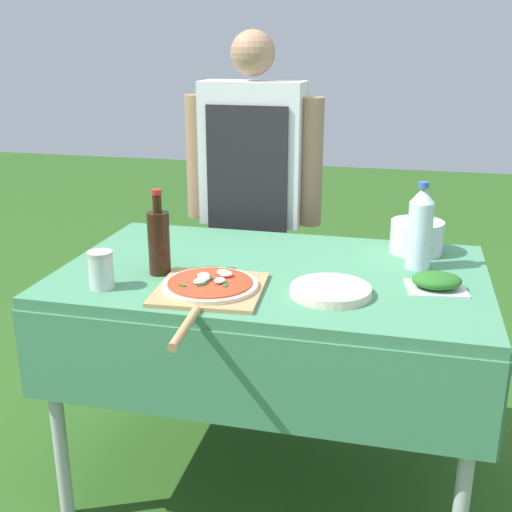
# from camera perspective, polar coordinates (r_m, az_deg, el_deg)

# --- Properties ---
(ground_plane) EXTENTS (12.00, 12.00, 0.00)m
(ground_plane) POSITION_cam_1_polar(r_m,az_deg,el_deg) (2.42, 1.34, -19.04)
(ground_plane) COLOR #2D5B1E
(prep_table) EXTENTS (1.34, 0.83, 0.79)m
(prep_table) POSITION_cam_1_polar(r_m,az_deg,el_deg) (2.07, 1.48, -3.47)
(prep_table) COLOR #478960
(prep_table) RESTS_ON ground
(person_cook) EXTENTS (0.57, 0.20, 1.52)m
(person_cook) POSITION_cam_1_polar(r_m,az_deg,el_deg) (2.65, -0.28, 5.95)
(person_cook) COLOR #70604C
(person_cook) RESTS_ON ground
(pizza_on_peel) EXTENTS (0.32, 0.54, 0.05)m
(pizza_on_peel) POSITION_cam_1_polar(r_m,az_deg,el_deg) (1.85, -4.19, -2.84)
(pizza_on_peel) COLOR tan
(pizza_on_peel) RESTS_ON prep_table
(oil_bottle) EXTENTS (0.07, 0.07, 0.27)m
(oil_bottle) POSITION_cam_1_polar(r_m,az_deg,el_deg) (1.99, -8.63, 1.34)
(oil_bottle) COLOR black
(oil_bottle) RESTS_ON prep_table
(water_bottle) EXTENTS (0.08, 0.08, 0.28)m
(water_bottle) POSITION_cam_1_polar(r_m,az_deg,el_deg) (2.07, 14.38, 2.43)
(water_bottle) COLOR silver
(water_bottle) RESTS_ON prep_table
(herb_container) EXTENTS (0.19, 0.16, 0.05)m
(herb_container) POSITION_cam_1_polar(r_m,az_deg,el_deg) (1.94, 15.76, -2.20)
(herb_container) COLOR silver
(herb_container) RESTS_ON prep_table
(mixing_tub) EXTENTS (0.18, 0.18, 0.11)m
(mixing_tub) POSITION_cam_1_polar(r_m,az_deg,el_deg) (2.25, 14.09, 1.67)
(mixing_tub) COLOR silver
(mixing_tub) RESTS_ON prep_table
(plate_stack) EXTENTS (0.23, 0.23, 0.02)m
(plate_stack) POSITION_cam_1_polar(r_m,az_deg,el_deg) (1.84, 6.65, -3.07)
(plate_stack) COLOR beige
(plate_stack) RESTS_ON prep_table
(sauce_jar) EXTENTS (0.07, 0.07, 0.11)m
(sauce_jar) POSITION_cam_1_polar(r_m,az_deg,el_deg) (1.92, -13.60, -1.39)
(sauce_jar) COLOR silver
(sauce_jar) RESTS_ON prep_table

